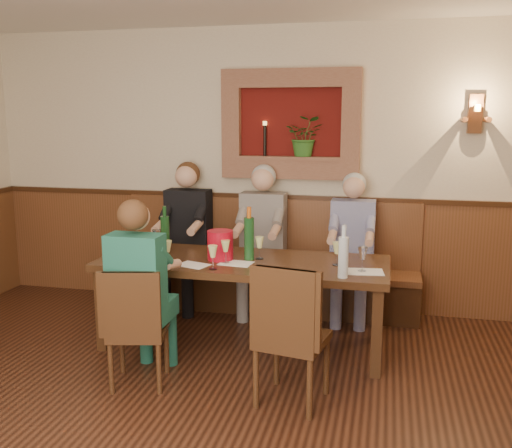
{
  "coord_description": "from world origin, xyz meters",
  "views": [
    {
      "loc": [
        1.15,
        -2.63,
        1.94
      ],
      "look_at": [
        0.1,
        1.9,
        1.05
      ],
      "focal_mm": 40.0,
      "sensor_mm": 36.0,
      "label": 1
    }
  ],
  "objects_px": {
    "chair_near_left": "(139,351)",
    "spittoon_bucket": "(220,245)",
    "bench": "(266,278)",
    "water_bottle": "(343,256)",
    "dining_table": "(243,268)",
    "person_bench_mid": "(261,253)",
    "person_bench_right": "(351,260)",
    "wine_bottle_green_b": "(165,233)",
    "chair_near_right": "(291,362)",
    "person_chair_front": "(143,306)",
    "person_bench_left": "(186,248)",
    "wine_bottle_green_a": "(249,238)"
  },
  "relations": [
    {
      "from": "bench",
      "to": "chair_near_right",
      "type": "xyz_separation_m",
      "value": [
        0.56,
        -1.84,
        -0.04
      ]
    },
    {
      "from": "chair_near_right",
      "to": "person_chair_front",
      "type": "height_order",
      "value": "person_chair_front"
    },
    {
      "from": "person_bench_right",
      "to": "person_chair_front",
      "type": "bearing_deg",
      "value": -131.07
    },
    {
      "from": "person_bench_right",
      "to": "spittoon_bucket",
      "type": "xyz_separation_m",
      "value": [
        -1.03,
        -0.87,
        0.29
      ]
    },
    {
      "from": "person_bench_mid",
      "to": "person_chair_front",
      "type": "xyz_separation_m",
      "value": [
        -0.53,
        -1.62,
        -0.05
      ]
    },
    {
      "from": "person_bench_right",
      "to": "wine_bottle_green_a",
      "type": "bearing_deg",
      "value": -134.19
    },
    {
      "from": "spittoon_bucket",
      "to": "chair_near_right",
      "type": "bearing_deg",
      "value": -48.94
    },
    {
      "from": "person_chair_front",
      "to": "chair_near_right",
      "type": "bearing_deg",
      "value": -5.8
    },
    {
      "from": "chair_near_left",
      "to": "bench",
      "type": "bearing_deg",
      "value": 60.06
    },
    {
      "from": "person_bench_mid",
      "to": "wine_bottle_green_a",
      "type": "distance_m",
      "value": 0.89
    },
    {
      "from": "dining_table",
      "to": "chair_near_left",
      "type": "relative_size",
      "value": 2.69
    },
    {
      "from": "bench",
      "to": "dining_table",
      "type": "bearing_deg",
      "value": -90.0
    },
    {
      "from": "wine_bottle_green_b",
      "to": "person_bench_mid",
      "type": "bearing_deg",
      "value": 45.1
    },
    {
      "from": "person_bench_mid",
      "to": "person_chair_front",
      "type": "distance_m",
      "value": 1.7
    },
    {
      "from": "dining_table",
      "to": "bench",
      "type": "relative_size",
      "value": 0.8
    },
    {
      "from": "bench",
      "to": "wine_bottle_green_b",
      "type": "bearing_deg",
      "value": -132.04
    },
    {
      "from": "chair_near_right",
      "to": "person_chair_front",
      "type": "relative_size",
      "value": 0.73
    },
    {
      "from": "chair_near_right",
      "to": "water_bottle",
      "type": "height_order",
      "value": "water_bottle"
    },
    {
      "from": "person_chair_front",
      "to": "chair_near_left",
      "type": "bearing_deg",
      "value": -87.67
    },
    {
      "from": "dining_table",
      "to": "wine_bottle_green_a",
      "type": "distance_m",
      "value": 0.27
    },
    {
      "from": "chair_near_right",
      "to": "person_bench_mid",
      "type": "height_order",
      "value": "person_bench_mid"
    },
    {
      "from": "person_bench_mid",
      "to": "wine_bottle_green_b",
      "type": "height_order",
      "value": "person_bench_mid"
    },
    {
      "from": "bench",
      "to": "chair_near_left",
      "type": "relative_size",
      "value": 3.36
    },
    {
      "from": "dining_table",
      "to": "chair_near_left",
      "type": "height_order",
      "value": "chair_near_left"
    },
    {
      "from": "chair_near_left",
      "to": "spittoon_bucket",
      "type": "height_order",
      "value": "spittoon_bucket"
    },
    {
      "from": "bench",
      "to": "person_bench_mid",
      "type": "distance_m",
      "value": 0.3
    },
    {
      "from": "wine_bottle_green_a",
      "to": "wine_bottle_green_b",
      "type": "height_order",
      "value": "wine_bottle_green_a"
    },
    {
      "from": "chair_near_right",
      "to": "person_bench_mid",
      "type": "distance_m",
      "value": 1.86
    },
    {
      "from": "dining_table",
      "to": "person_chair_front",
      "type": "bearing_deg",
      "value": -125.82
    },
    {
      "from": "dining_table",
      "to": "person_bench_mid",
      "type": "bearing_deg",
      "value": 91.98
    },
    {
      "from": "person_bench_left",
      "to": "person_bench_right",
      "type": "height_order",
      "value": "person_bench_left"
    },
    {
      "from": "chair_near_left",
      "to": "person_bench_left",
      "type": "distance_m",
      "value": 1.77
    },
    {
      "from": "bench",
      "to": "spittoon_bucket",
      "type": "distance_m",
      "value": 1.13
    },
    {
      "from": "chair_near_right",
      "to": "wine_bottle_green_a",
      "type": "distance_m",
      "value": 1.23
    },
    {
      "from": "chair_near_right",
      "to": "wine_bottle_green_b",
      "type": "distance_m",
      "value": 1.77
    },
    {
      "from": "person_bench_mid",
      "to": "water_bottle",
      "type": "height_order",
      "value": "person_bench_mid"
    },
    {
      "from": "chair_near_left",
      "to": "person_bench_left",
      "type": "height_order",
      "value": "person_bench_left"
    },
    {
      "from": "person_bench_right",
      "to": "person_bench_mid",
      "type": "bearing_deg",
      "value": -179.88
    },
    {
      "from": "person_bench_mid",
      "to": "person_bench_right",
      "type": "bearing_deg",
      "value": 0.12
    },
    {
      "from": "chair_near_right",
      "to": "person_chair_front",
      "type": "distance_m",
      "value": 1.16
    },
    {
      "from": "wine_bottle_green_a",
      "to": "person_bench_mid",
      "type": "bearing_deg",
      "value": 95.43
    },
    {
      "from": "spittoon_bucket",
      "to": "water_bottle",
      "type": "xyz_separation_m",
      "value": [
        1.04,
        -0.31,
        0.04
      ]
    },
    {
      "from": "wine_bottle_green_b",
      "to": "person_bench_left",
      "type": "bearing_deg",
      "value": 95.63
    },
    {
      "from": "bench",
      "to": "chair_near_left",
      "type": "xyz_separation_m",
      "value": [
        -0.56,
        -1.82,
        -0.07
      ]
    },
    {
      "from": "person_chair_front",
      "to": "water_bottle",
      "type": "xyz_separation_m",
      "value": [
        1.42,
        0.44,
        0.35
      ]
    },
    {
      "from": "bench",
      "to": "spittoon_bucket",
      "type": "relative_size",
      "value": 12.21
    },
    {
      "from": "dining_table",
      "to": "spittoon_bucket",
      "type": "height_order",
      "value": "spittoon_bucket"
    },
    {
      "from": "person_bench_left",
      "to": "person_bench_mid",
      "type": "distance_m",
      "value": 0.78
    },
    {
      "from": "wine_bottle_green_b",
      "to": "person_bench_right",
      "type": "bearing_deg",
      "value": 24.25
    },
    {
      "from": "person_chair_front",
      "to": "wine_bottle_green_b",
      "type": "distance_m",
      "value": 0.99
    }
  ]
}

